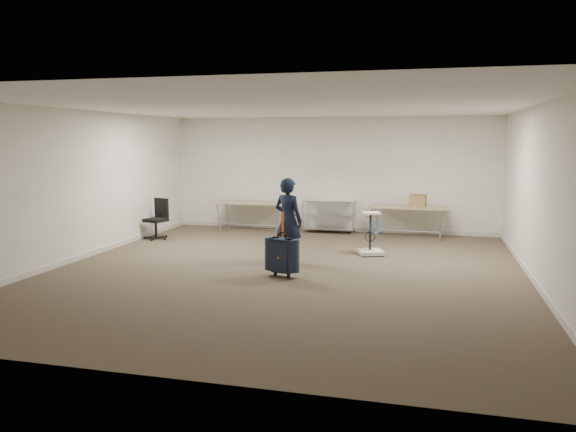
# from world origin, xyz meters

# --- Properties ---
(ground) EXTENTS (9.00, 9.00, 0.00)m
(ground) POSITION_xyz_m (0.00, 0.00, 0.00)
(ground) COLOR #3F3426
(ground) RESTS_ON ground
(room_shell) EXTENTS (8.00, 9.00, 9.00)m
(room_shell) POSITION_xyz_m (0.00, 1.38, 0.05)
(room_shell) COLOR beige
(room_shell) RESTS_ON ground
(folding_table_left) EXTENTS (1.80, 0.75, 0.73)m
(folding_table_left) POSITION_xyz_m (-1.90, 3.95, 0.68)
(folding_table_left) COLOR #94765B
(folding_table_left) RESTS_ON ground
(folding_table_right) EXTENTS (1.80, 0.75, 0.73)m
(folding_table_right) POSITION_xyz_m (1.90, 3.95, 0.68)
(folding_table_right) COLOR #94765B
(folding_table_right) RESTS_ON ground
(wire_shelf) EXTENTS (1.22, 0.47, 0.80)m
(wire_shelf) POSITION_xyz_m (0.00, 4.20, 0.44)
(wire_shelf) COLOR silver
(wire_shelf) RESTS_ON ground
(person) EXTENTS (0.67, 0.56, 1.57)m
(person) POSITION_xyz_m (-0.13, 0.69, 0.78)
(person) COLOR black
(person) RESTS_ON ground
(suitcase) EXTENTS (0.44, 0.31, 1.08)m
(suitcase) POSITION_xyz_m (0.04, -0.39, 0.37)
(suitcase) COLOR #152030
(suitcase) RESTS_ON ground
(office_chair) EXTENTS (0.56, 0.56, 0.92)m
(office_chair) POSITION_xyz_m (-3.65, 2.37, 0.28)
(office_chair) COLOR black
(office_chair) RESTS_ON ground
(equipment_cart) EXTENTS (0.59, 0.59, 0.85)m
(equipment_cart) POSITION_xyz_m (1.27, 1.77, 0.22)
(equipment_cart) COLOR beige
(equipment_cart) RESTS_ON ground
(cardboard_box) EXTENTS (0.39, 0.31, 0.27)m
(cardboard_box) POSITION_xyz_m (2.09, 4.02, 0.87)
(cardboard_box) COLOR #A37A4C
(cardboard_box) RESTS_ON folding_table_right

